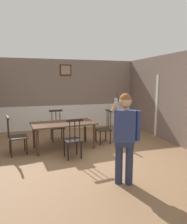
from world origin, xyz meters
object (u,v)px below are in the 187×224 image
dining_table (64,126)px  chair_by_doorway (16,136)px  chair_near_window (57,126)px  chair_at_table_head (73,139)px  person_figure (125,133)px  chair_opposite_corner (104,128)px

dining_table → chair_by_doorway: bearing=-173.5°
chair_near_window → chair_at_table_head: size_ratio=0.96×
chair_near_window → chair_at_table_head: chair_at_table_head is taller
chair_near_window → chair_at_table_head: (0.19, -1.69, 0.02)m
person_figure → chair_opposite_corner: bearing=-75.5°
chair_at_table_head → chair_opposite_corner: bearing=32.8°
chair_near_window → chair_at_table_head: bearing=93.5°
chair_at_table_head → chair_opposite_corner: (1.17, 0.98, -0.01)m
chair_by_doorway → chair_near_window: bearing=120.6°
chair_near_window → chair_by_doorway: chair_by_doorway is taller
chair_at_table_head → person_figure: person_figure is taller
chair_at_table_head → chair_by_doorway: bearing=145.3°
chair_by_doorway → person_figure: (2.01, -2.24, 0.48)m
dining_table → chair_opposite_corner: chair_opposite_corner is taller
dining_table → chair_at_table_head: chair_at_table_head is taller
dining_table → chair_near_window: bearing=96.2°
chair_near_window → chair_opposite_corner: (1.35, -0.70, 0.01)m
dining_table → chair_opposite_corner: size_ratio=1.80×
chair_near_window → chair_opposite_corner: bearing=149.7°
chair_near_window → chair_opposite_corner: chair_opposite_corner is taller
chair_by_doorway → dining_table: bearing=86.9°
chair_at_table_head → person_figure: (0.66, -1.54, 0.48)m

